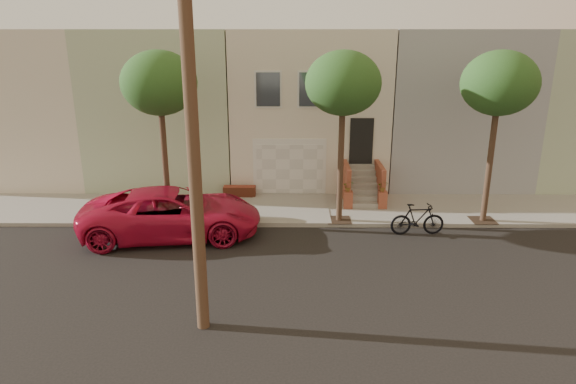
{
  "coord_description": "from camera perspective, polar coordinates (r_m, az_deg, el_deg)",
  "views": [
    {
      "loc": [
        -0.84,
        -13.96,
        6.86
      ],
      "look_at": [
        -0.94,
        3.0,
        1.55
      ],
      "focal_mm": 31.03,
      "sensor_mm": 36.0,
      "label": 1
    }
  ],
  "objects": [
    {
      "name": "tree_mid",
      "position": [
        18.02,
        6.35,
        12.17
      ],
      "size": [
        2.7,
        2.57,
        6.3
      ],
      "color": "#2D2116",
      "rests_on": "sidewalk"
    },
    {
      "name": "tree_left",
      "position": [
        18.53,
        -14.54,
        11.87
      ],
      "size": [
        2.7,
        2.57,
        6.3
      ],
      "color": "#2D2116",
      "rests_on": "sidewalk"
    },
    {
      "name": "pickup_truck",
      "position": [
        18.15,
        -13.13,
        -2.37
      ],
      "size": [
        6.55,
        3.61,
        1.74
      ],
      "primitive_type": "imported",
      "rotation": [
        0.0,
        0.0,
        1.69
      ],
      "color": "#B41133",
      "rests_on": "ground"
    },
    {
      "name": "tree_right",
      "position": [
        19.37,
        23.08,
        11.28
      ],
      "size": [
        2.7,
        2.57,
        6.3
      ],
      "color": "#2D2116",
      "rests_on": "sidewalk"
    },
    {
      "name": "motorcycle",
      "position": [
        18.5,
        14.62,
        -3.04
      ],
      "size": [
        1.98,
        0.66,
        1.17
      ],
      "primitive_type": "imported",
      "rotation": [
        0.0,
        0.0,
        1.63
      ],
      "color": "black",
      "rests_on": "ground"
    },
    {
      "name": "ground",
      "position": [
        15.58,
        3.44,
        -8.79
      ],
      "size": [
        90.0,
        90.0,
        0.0
      ],
      "primitive_type": "plane",
      "color": "black",
      "rests_on": "ground"
    },
    {
      "name": "house_row",
      "position": [
        25.37,
        2.28,
        10.08
      ],
      "size": [
        33.1,
        11.7,
        7.0
      ],
      "color": "beige",
      "rests_on": "sidewalk"
    },
    {
      "name": "sidewalk",
      "position": [
        20.48,
        2.68,
        -1.99
      ],
      "size": [
        40.0,
        3.7,
        0.15
      ],
      "primitive_type": "cube",
      "color": "gray",
      "rests_on": "ground"
    }
  ]
}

